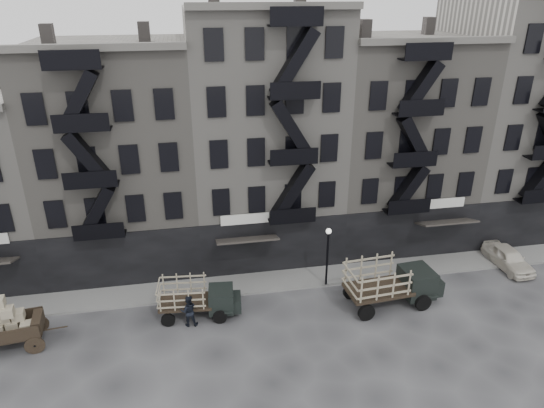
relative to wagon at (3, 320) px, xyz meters
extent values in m
plane|color=#38383A|center=(15.78, -0.01, -1.80)|extent=(140.00, 140.00, 0.00)
cube|color=slate|center=(15.78, 3.74, -1.72)|extent=(55.00, 2.50, 0.15)
cube|color=slate|center=(5.78, 9.99, 5.70)|extent=(10.00, 10.00, 15.00)
cube|color=black|center=(5.78, 5.04, 0.20)|extent=(10.00, 0.35, 4.00)
cube|color=#595651|center=(5.78, 4.84, 13.40)|extent=(10.00, 0.50, 0.40)
cube|color=#4C4744|center=(2.78, 9.99, 13.80)|extent=(0.70, 0.70, 1.20)
cube|color=#4C4744|center=(8.28, 9.99, 13.80)|extent=(0.70, 0.70, 1.20)
cube|color=gray|center=(15.78, 9.99, 6.70)|extent=(10.00, 10.00, 17.00)
cube|color=black|center=(15.78, 5.04, 0.20)|extent=(10.00, 0.35, 4.00)
cube|color=#595651|center=(15.78, 4.84, 15.40)|extent=(10.00, 0.50, 0.40)
cube|color=slate|center=(25.78, 9.99, 5.70)|extent=(10.00, 10.00, 15.00)
cube|color=black|center=(25.78, 5.04, 0.20)|extent=(10.00, 0.35, 4.00)
cube|color=#595651|center=(25.78, 4.84, 13.40)|extent=(10.00, 0.50, 0.40)
cube|color=#4C4744|center=(22.78, 9.99, 13.80)|extent=(0.70, 0.70, 1.20)
cube|color=#4C4744|center=(28.28, 9.99, 13.80)|extent=(0.70, 0.70, 1.20)
cube|color=gray|center=(35.78, 9.99, 7.20)|extent=(10.00, 10.00, 18.00)
cube|color=black|center=(35.78, 5.04, 0.20)|extent=(10.00, 0.35, 4.00)
cylinder|color=black|center=(18.78, 2.59, 0.20)|extent=(0.14, 0.14, 4.00)
sphere|color=silver|center=(18.78, 2.59, 2.30)|extent=(0.36, 0.36, 0.36)
cube|color=black|center=(0.11, -0.01, -0.84)|extent=(3.62, 2.19, 0.19)
cylinder|color=black|center=(1.54, -0.81, -1.27)|extent=(1.05, 0.21, 1.05)
cylinder|color=black|center=(1.32, 1.09, -1.27)|extent=(1.05, 0.21, 1.05)
cube|color=black|center=(1.62, 0.16, -0.46)|extent=(0.65, 1.57, 0.76)
cube|color=black|center=(9.65, 1.09, -0.84)|extent=(3.25, 2.10, 0.16)
cube|color=black|center=(11.73, 0.89, -0.75)|extent=(1.60, 1.77, 1.37)
cube|color=black|center=(12.55, 0.82, -1.02)|extent=(0.85, 1.43, 0.82)
cylinder|color=black|center=(11.56, 0.00, -1.39)|extent=(0.83, 0.27, 0.82)
cylinder|color=black|center=(11.72, 1.81, -1.39)|extent=(0.83, 0.27, 0.82)
cylinder|color=black|center=(8.56, 0.27, -1.39)|extent=(0.83, 0.27, 0.82)
cylinder|color=black|center=(8.73, 2.09, -1.39)|extent=(0.83, 0.27, 0.82)
cube|color=black|center=(21.28, -0.07, -0.60)|extent=(4.04, 2.58, 0.21)
cube|color=black|center=(23.90, 0.14, -0.49)|extent=(1.98, 2.19, 1.71)
cube|color=black|center=(24.92, 0.22, -0.83)|extent=(1.04, 1.78, 1.03)
cylinder|color=black|center=(23.87, -1.00, -1.28)|extent=(1.04, 0.33, 1.03)
cylinder|color=black|center=(23.69, 1.27, -1.28)|extent=(1.04, 0.33, 1.03)
cylinder|color=black|center=(20.12, -1.30, -1.28)|extent=(1.04, 0.33, 1.03)
cylinder|color=black|center=(19.94, 0.97, -1.28)|extent=(1.04, 0.33, 1.03)
imported|color=beige|center=(32.08, 2.59, -1.06)|extent=(1.89, 4.37, 1.47)
imported|color=black|center=(9.78, 0.15, -0.80)|extent=(1.00, 0.80, 1.99)
camera|label=1|loc=(10.33, -23.44, 16.29)|focal=32.00mm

